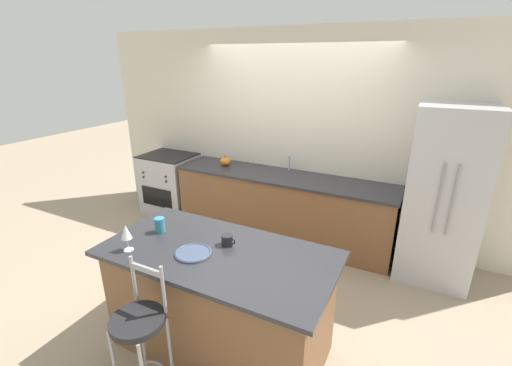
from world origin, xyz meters
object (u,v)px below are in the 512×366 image
object	(u,v)px
refrigerator	(443,196)
tumbler_cup	(160,225)
oven_range	(171,183)
wine_glass	(126,232)
bar_stool_near	(141,334)
coffee_mug	(227,240)
pumpkin_decoration	(225,161)
dinner_plate	(193,253)

from	to	relation	value
refrigerator	tumbler_cup	xyz separation A→B (m)	(-2.17, -1.93, 0.04)
oven_range	wine_glass	xyz separation A→B (m)	(1.56, -2.30, 0.62)
wine_glass	tumbler_cup	bearing A→B (deg)	86.77
refrigerator	bar_stool_near	bearing A→B (deg)	-123.83
wine_glass	coffee_mug	world-z (taller)	wine_glass
wine_glass	pumpkin_decoration	distance (m)	2.41
bar_stool_near	coffee_mug	bearing A→B (deg)	74.24
bar_stool_near	pumpkin_decoration	world-z (taller)	bar_stool_near
pumpkin_decoration	wine_glass	bearing A→B (deg)	-76.61
oven_range	pumpkin_decoration	bearing A→B (deg)	2.28
dinner_plate	tumbler_cup	xyz separation A→B (m)	(-0.46, 0.16, 0.06)
tumbler_cup	dinner_plate	bearing A→B (deg)	-18.94
oven_range	coffee_mug	distance (m)	2.95
oven_range	dinner_plate	world-z (taller)	dinner_plate
oven_range	wine_glass	bearing A→B (deg)	-55.74
oven_range	dinner_plate	distance (m)	2.98
wine_glass	tumbler_cup	size ratio (longest dim) A/B	1.67
dinner_plate	coffee_mug	xyz separation A→B (m)	(0.16, 0.23, 0.03)
tumbler_cup	pumpkin_decoration	world-z (taller)	tumbler_cup
pumpkin_decoration	tumbler_cup	bearing A→B (deg)	-73.92
tumbler_cup	refrigerator	bearing A→B (deg)	41.63
refrigerator	oven_range	size ratio (longest dim) A/B	2.06
dinner_plate	tumbler_cup	distance (m)	0.49
wine_glass	tumbler_cup	xyz separation A→B (m)	(0.02, 0.34, -0.09)
refrigerator	tumbler_cup	world-z (taller)	refrigerator
bar_stool_near	tumbler_cup	world-z (taller)	bar_stool_near
dinner_plate	wine_glass	size ratio (longest dim) A/B	1.29
bar_stool_near	oven_range	bearing A→B (deg)	126.79
oven_range	coffee_mug	size ratio (longest dim) A/B	7.70
oven_range	pumpkin_decoration	size ratio (longest dim) A/B	6.30
oven_range	pumpkin_decoration	world-z (taller)	pumpkin_decoration
bar_stool_near	tumbler_cup	size ratio (longest dim) A/B	8.48
bar_stool_near	dinner_plate	size ratio (longest dim) A/B	3.92
wine_glass	bar_stool_near	bearing A→B (deg)	-40.48
dinner_plate	pumpkin_decoration	xyz separation A→B (m)	(-1.04, 2.16, 0.01)
coffee_mug	dinner_plate	bearing A→B (deg)	-125.12
bar_stool_near	coffee_mug	size ratio (longest dim) A/B	9.10
refrigerator	pumpkin_decoration	world-z (taller)	refrigerator
refrigerator	coffee_mug	distance (m)	2.41
refrigerator	dinner_plate	world-z (taller)	refrigerator
refrigerator	tumbler_cup	distance (m)	2.90
bar_stool_near	dinner_plate	distance (m)	0.65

